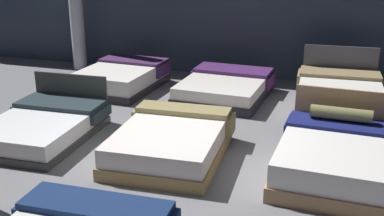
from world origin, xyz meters
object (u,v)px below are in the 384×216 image
Objects in this scene: bed_4 at (171,142)px; bed_6 at (121,77)px; bed_3 at (44,126)px; bed_8 at (339,95)px; bed_5 at (335,157)px; bed_7 at (225,87)px.

bed_6 is at bearing 123.97° from bed_4.
bed_6 is at bearing 88.24° from bed_3.
bed_4 is 3.88m from bed_8.
bed_5 is at bearing -92.53° from bed_8.
bed_7 is at bearing 50.48° from bed_3.
bed_7 is (0.06, 3.09, -0.02)m from bed_4.
bed_3 is at bearing -124.67° from bed_7.
bed_4 is at bearing -3.75° from bed_3.
bed_4 is 3.09m from bed_7.
bed_5 reaches higher than bed_4.
bed_4 is at bearing -174.94° from bed_5.
bed_5 is 0.99× the size of bed_6.
bed_5 is (4.61, 0.05, 0.07)m from bed_3.
bed_5 is 0.97× the size of bed_7.
bed_6 is at bearing 177.91° from bed_8.
bed_8 is at bearing 2.77° from bed_7.
bed_5 reaches higher than bed_6.
bed_7 is at bearing 4.65° from bed_6.
bed_6 is 0.97× the size of bed_8.
bed_3 reaches higher than bed_7.
bed_7 is at bearing 85.87° from bed_4.
bed_3 is 5.50m from bed_8.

